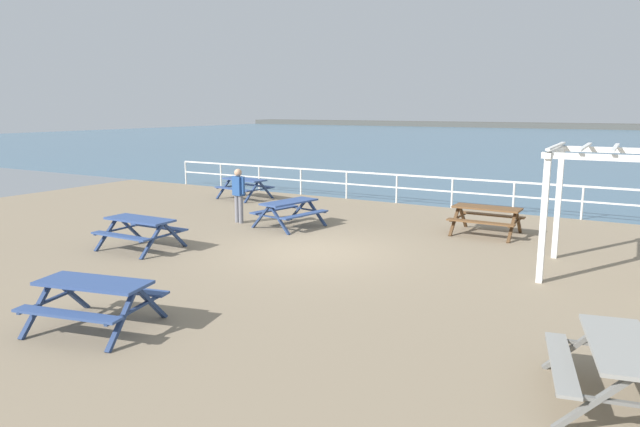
% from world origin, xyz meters
% --- Properties ---
extents(ground_plane, '(30.00, 24.00, 0.20)m').
position_xyz_m(ground_plane, '(0.00, 0.00, -0.10)').
color(ground_plane, gray).
extents(sea_band, '(142.00, 90.00, 0.01)m').
position_xyz_m(sea_band, '(0.00, 52.75, 0.00)').
color(sea_band, '#476B84').
rests_on(sea_band, ground).
extents(distant_shoreline, '(142.00, 6.00, 1.80)m').
position_xyz_m(distant_shoreline, '(0.00, 95.75, 0.00)').
color(distant_shoreline, '#4C4C47').
rests_on(distant_shoreline, ground).
extents(seaward_railing, '(23.07, 0.07, 1.08)m').
position_xyz_m(seaward_railing, '(-0.00, 7.75, 0.76)').
color(seaward_railing, white).
rests_on(seaward_railing, ground).
extents(picnic_table_near_left, '(1.81, 1.56, 0.80)m').
position_xyz_m(picnic_table_near_left, '(-3.82, -1.95, 0.58)').
color(picnic_table_near_left, '#334C84').
rests_on(picnic_table_near_left, ground).
extents(picnic_table_near_right, '(1.82, 1.56, 0.80)m').
position_xyz_m(picnic_table_near_right, '(3.18, 4.07, 0.58)').
color(picnic_table_near_right, brown).
rests_on(picnic_table_near_right, ground).
extents(picnic_table_mid_centre, '(1.83, 2.05, 0.80)m').
position_xyz_m(picnic_table_mid_centre, '(-2.10, 2.15, 0.58)').
color(picnic_table_mid_centre, '#334C84').
rests_on(picnic_table_mid_centre, ground).
extents(picnic_table_far_left, '(2.09, 1.87, 0.80)m').
position_xyz_m(picnic_table_far_left, '(-0.44, -5.97, 0.58)').
color(picnic_table_far_left, '#334C84').
rests_on(picnic_table_far_left, ground).
extents(picnic_table_far_right, '(1.86, 2.09, 0.80)m').
position_xyz_m(picnic_table_far_right, '(6.88, -4.46, 0.58)').
color(picnic_table_far_right, gray).
rests_on(picnic_table_far_right, ground).
extents(picnic_table_seaward, '(2.01, 1.78, 0.80)m').
position_xyz_m(picnic_table_seaward, '(-6.53, 5.73, 0.58)').
color(picnic_table_seaward, '#334C84').
rests_on(picnic_table_seaward, ground).
extents(visitor, '(0.52, 0.28, 1.66)m').
position_xyz_m(visitor, '(-3.77, 1.89, 0.95)').
color(visitor, slate).
rests_on(visitor, ground).
extents(lattice_pergola, '(2.48, 2.60, 2.70)m').
position_xyz_m(lattice_pergola, '(6.33, 1.27, 2.00)').
color(lattice_pergola, white).
rests_on(lattice_pergola, ground).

